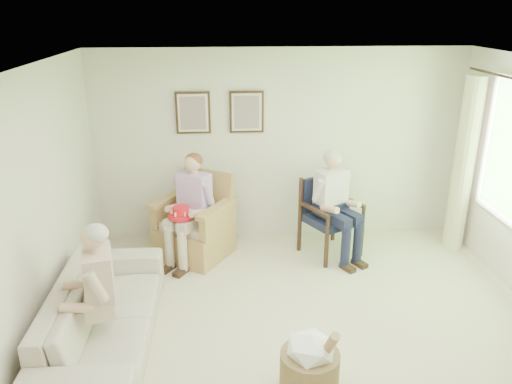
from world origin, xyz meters
TOP-DOWN VIEW (x-y plane):
  - floor at (0.00, 0.00)m, footprint 5.50×5.50m
  - back_wall at (0.00, 2.75)m, footprint 5.00×0.04m
  - left_wall at (-2.50, 0.00)m, footprint 0.04×5.50m
  - ceiling at (0.00, 0.00)m, footprint 5.00×5.50m
  - curtain_right at (2.33, 2.18)m, footprint 0.34×0.34m
  - framed_print_left at (-1.15, 2.71)m, footprint 0.45×0.05m
  - framed_print_right at (-0.45, 2.71)m, footprint 0.45×0.05m
  - wicker_armchair at (-1.17, 2.19)m, footprint 0.84×0.83m
  - wood_armchair at (0.61, 2.17)m, footprint 0.65×0.61m
  - sofa at (-1.95, 0.36)m, footprint 2.26×0.88m
  - person_wicker at (-1.17, 2.04)m, footprint 0.40×0.63m
  - person_dark at (0.61, 2.01)m, footprint 0.40×0.63m
  - person_sofa at (-1.95, 0.16)m, footprint 0.42×0.62m
  - red_hat at (-1.31, 1.88)m, footprint 0.31×0.31m
  - hatbox at (-0.10, -0.42)m, footprint 0.56×0.56m

SIDE VIEW (x-z plane):
  - floor at x=0.00m, z-range 0.00..0.00m
  - hatbox at x=-0.10m, z-range -0.08..0.66m
  - sofa at x=-1.95m, z-range 0.00..0.66m
  - wicker_armchair at x=-1.17m, z-range -0.20..0.88m
  - wood_armchair at x=0.61m, z-range 0.05..1.04m
  - red_hat at x=-1.31m, z-range 0.64..0.78m
  - person_sofa at x=-1.95m, z-range 0.10..1.40m
  - person_wicker at x=-1.17m, z-range 0.12..1.49m
  - person_dark at x=0.61m, z-range 0.12..1.50m
  - curtain_right at x=2.33m, z-range 0.00..2.30m
  - back_wall at x=0.00m, z-range 0.00..2.60m
  - left_wall at x=-2.50m, z-range 0.00..2.60m
  - framed_print_left at x=-1.15m, z-range 1.51..2.06m
  - framed_print_right at x=-0.45m, z-range 1.51..2.06m
  - ceiling at x=0.00m, z-range 2.59..2.61m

